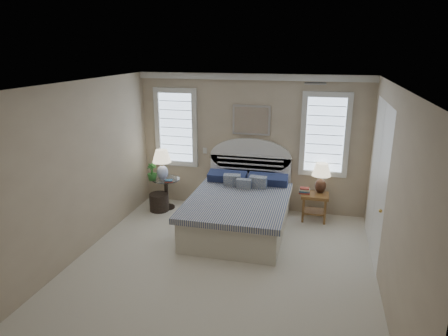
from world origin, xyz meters
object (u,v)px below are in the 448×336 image
at_px(bed, 240,209).
at_px(side_table_left, 166,190).
at_px(nightstand_right, 315,201).
at_px(lamp_left, 162,161).
at_px(floor_pot, 159,202).
at_px(lamp_right, 321,175).

height_order(bed, side_table_left, bed).
bearing_deg(nightstand_right, lamp_left, -177.66).
bearing_deg(bed, side_table_left, 160.26).
relative_size(bed, side_table_left, 3.61).
bearing_deg(side_table_left, nightstand_right, 1.94).
xyz_separation_m(side_table_left, lamp_left, (-0.06, -0.02, 0.61)).
relative_size(side_table_left, nightstand_right, 1.19).
xyz_separation_m(floor_pot, lamp_left, (0.04, 0.14, 0.82)).
distance_m(side_table_left, nightstand_right, 2.95).
bearing_deg(nightstand_right, side_table_left, -178.06).
relative_size(side_table_left, lamp_left, 1.03).
height_order(side_table_left, lamp_right, lamp_right).
xyz_separation_m(floor_pot, lamp_right, (3.13, 0.38, 0.71)).
bearing_deg(lamp_right, nightstand_right, -124.70).
xyz_separation_m(lamp_left, lamp_right, (3.09, 0.25, -0.12)).
bearing_deg(side_table_left, lamp_left, -157.59).
bearing_deg(nightstand_right, bed, -151.97).
bearing_deg(bed, floor_pot, 166.15).
bearing_deg(lamp_right, floor_pot, -173.01).
distance_m(floor_pot, lamp_right, 3.23).
xyz_separation_m(bed, floor_pot, (-1.75, 0.43, -0.21)).
xyz_separation_m(side_table_left, floor_pot, (-0.10, -0.16, -0.21)).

